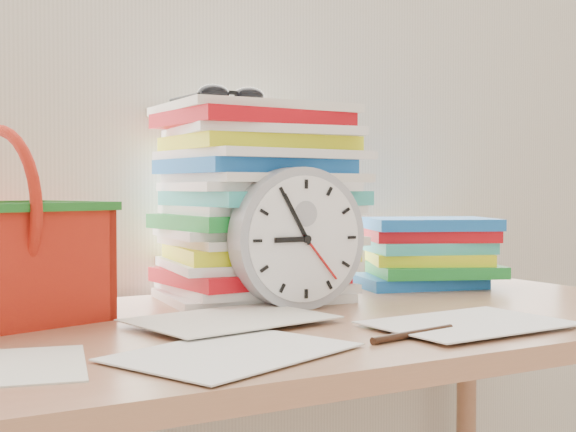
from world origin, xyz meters
TOP-DOWN VIEW (x-y plane):
  - curtain at (0.00, 1.98)m, footprint 2.40×0.01m
  - desk at (0.00, 1.60)m, footprint 1.40×0.70m
  - paper_stack at (0.07, 1.81)m, footprint 0.35×0.29m
  - clock at (0.07, 1.67)m, footprint 0.23×0.05m
  - sunglasses at (0.02, 1.81)m, footprint 0.15×0.13m
  - book_stack at (0.44, 1.80)m, footprint 0.32×0.28m
  - pen at (0.07, 1.37)m, footprint 0.15×0.04m
  - scattered_papers at (0.00, 1.60)m, footprint 1.26×0.42m

SIDE VIEW (x-z plane):
  - desk at x=0.00m, z-range 0.30..1.05m
  - pen at x=0.07m, z-range 0.75..0.76m
  - scattered_papers at x=0.00m, z-range 0.75..0.77m
  - book_stack at x=0.44m, z-range 0.75..0.89m
  - clock at x=0.07m, z-range 0.75..0.98m
  - paper_stack at x=0.07m, z-range 0.75..1.09m
  - sunglasses at x=0.02m, z-range 1.09..1.13m
  - curtain at x=0.00m, z-range 0.05..2.55m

